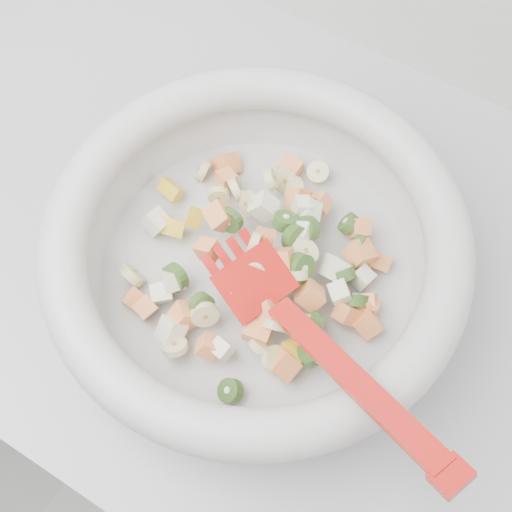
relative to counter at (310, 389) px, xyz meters
The scene contains 2 objects.
counter is the anchor object (origin of this frame).
mixing_bowl 0.52m from the counter, 147.45° to the right, with size 0.42×0.38×0.15m.
Camera 1 is at (0.06, 1.18, 1.48)m, focal length 45.00 mm.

